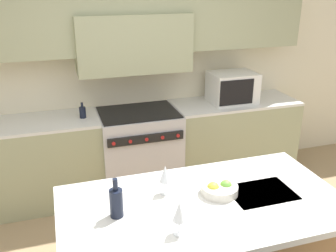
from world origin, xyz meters
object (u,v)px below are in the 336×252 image
Objects in this scene: microwave at (232,87)px; wine_glass_far at (165,175)px; wine_bottle at (116,202)px; fruit_bowl at (219,189)px; oil_bottle_on_counter at (83,112)px; range_stove at (139,151)px; wine_glass_near at (179,213)px.

microwave is 2.47× the size of wine_glass_far.
wine_bottle reaches higher than fruit_bowl.
oil_bottle_on_counter is at bearing -179.04° from microwave.
wine_bottle reaches higher than oil_bottle_on_counter.
microwave is 2.47m from wine_bottle.
range_stove is at bearing -179.05° from microwave.
wine_bottle is at bearing -88.88° from oil_bottle_on_counter.
microwave is at bearing 61.32° from fruit_bowl.
microwave is 2.47× the size of wine_glass_near.
microwave reaches higher than wine_glass_far.
range_stove is at bearing 0.99° from oil_bottle_on_counter.
wine_bottle is at bearing -132.78° from microwave.
wine_glass_near is at bearing -41.97° from wine_bottle.
microwave is at bearing 0.96° from oil_bottle_on_counter.
fruit_bowl is (0.16, -1.74, 0.48)m from range_stove.
wine_bottle is 1.78m from oil_bottle_on_counter.
microwave is at bearing 47.22° from wine_bottle.
wine_glass_far reaches higher than fruit_bowl.
range_stove is 3.60× the size of wine_bottle.
range_stove is at bearing 83.30° from wine_glass_near.
microwave is at bearing 0.95° from range_stove.
wine_bottle is 0.42m from wine_glass_near.
range_stove is 3.73× the size of fruit_bowl.
fruit_bowl is (0.40, 0.33, -0.11)m from wine_glass_near.
wine_glass_far is 1.28× the size of oil_bottle_on_counter.
microwave reaches higher than wine_bottle.
wine_glass_near reaches higher than range_stove.
wine_glass_far reaches higher than range_stove.
wine_glass_near is 0.44m from wine_glass_far.
microwave reaches higher than range_stove.
wine_glass_far is at bearing 23.97° from wine_bottle.
wine_glass_far is at bearing 83.33° from wine_glass_near.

